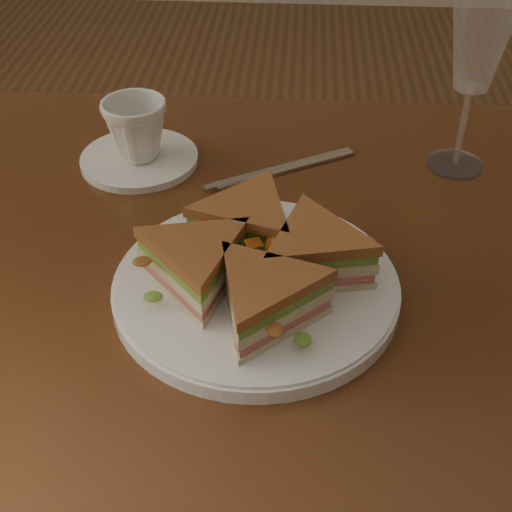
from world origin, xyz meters
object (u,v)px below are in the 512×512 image
(table, at_px, (299,330))
(coffee_cup, at_px, (136,129))
(sandwich_wedges, at_px, (256,260))
(saucer, at_px, (139,159))
(plate, at_px, (256,288))
(wine_glass, at_px, (479,46))
(spoon, at_px, (225,228))
(knife, at_px, (276,171))

(table, height_order, coffee_cup, coffee_cup)
(sandwich_wedges, height_order, saucer, sandwich_wedges)
(saucer, bearing_deg, coffee_cup, 0.00)
(plate, distance_m, coffee_cup, 0.31)
(wine_glass, bearing_deg, table, -131.65)
(wine_glass, xyz_separation_m, coffee_cup, (-0.42, -0.02, -0.11))
(plate, height_order, wine_glass, wine_glass)
(sandwich_wedges, height_order, coffee_cup, coffee_cup)
(table, xyz_separation_m, spoon, (-0.09, 0.06, 0.10))
(knife, distance_m, wine_glass, 0.29)
(sandwich_wedges, bearing_deg, table, 45.87)
(sandwich_wedges, xyz_separation_m, wine_glass, (0.24, 0.27, 0.12))
(saucer, distance_m, coffee_cup, 0.04)
(plate, height_order, spoon, plate)
(plate, xyz_separation_m, saucer, (-0.17, 0.25, -0.00))
(plate, bearing_deg, saucer, 124.28)
(plate, relative_size, knife, 1.53)
(coffee_cup, bearing_deg, wine_glass, 4.90)
(table, xyz_separation_m, coffee_cup, (-0.22, 0.20, 0.15))
(table, xyz_separation_m, plate, (-0.05, -0.05, 0.11))
(wine_glass, relative_size, coffee_cup, 2.72)
(plate, height_order, saucer, plate)
(plate, height_order, knife, plate)
(spoon, relative_size, wine_glass, 0.81)
(knife, xyz_separation_m, saucer, (-0.18, 0.01, 0.00))
(coffee_cup, bearing_deg, sandwich_wedges, -53.44)
(table, distance_m, knife, 0.22)
(plate, xyz_separation_m, spoon, (-0.04, 0.11, -0.00))
(coffee_cup, bearing_deg, plate, -53.44)
(wine_glass, distance_m, coffee_cup, 0.43)
(table, relative_size, spoon, 6.52)
(knife, xyz_separation_m, coffee_cup, (-0.18, 0.01, 0.05))
(knife, relative_size, wine_glass, 0.84)
(table, distance_m, wine_glass, 0.40)
(wine_glass, bearing_deg, plate, -132.12)
(knife, xyz_separation_m, wine_glass, (0.23, 0.03, 0.16))
(saucer, bearing_deg, sandwich_wedges, -55.72)
(table, xyz_separation_m, knife, (-0.04, 0.19, 0.10))
(sandwich_wedges, bearing_deg, knife, 87.65)
(table, relative_size, saucer, 7.75)
(spoon, bearing_deg, plate, -63.80)
(knife, bearing_deg, plate, -122.55)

